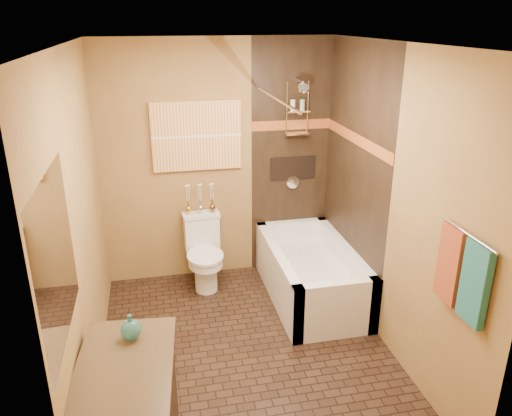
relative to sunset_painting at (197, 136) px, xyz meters
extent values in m
plane|color=black|center=(0.21, -1.48, -1.55)|extent=(3.00, 3.00, 0.00)
cube|color=#A2813E|center=(-0.99, -1.48, -0.30)|extent=(0.02, 3.00, 2.50)
cube|color=#A2813E|center=(1.41, -1.48, -0.30)|extent=(0.02, 3.00, 2.50)
cube|color=#A2813E|center=(0.21, 0.02, -0.30)|extent=(2.40, 0.02, 2.50)
cube|color=#A2813E|center=(0.21, -2.98, -0.30)|extent=(2.40, 0.02, 2.50)
plane|color=silver|center=(0.21, -1.48, 0.95)|extent=(3.00, 3.00, 0.00)
cube|color=black|center=(0.99, 0.01, -0.30)|extent=(0.85, 0.01, 2.50)
cube|color=black|center=(1.40, -0.73, -0.30)|extent=(0.01, 1.50, 2.50)
cube|color=maroon|center=(0.99, 0.00, 0.07)|extent=(0.85, 0.01, 0.10)
cube|color=maroon|center=(1.39, -0.73, 0.07)|extent=(0.01, 1.50, 0.10)
cube|color=black|center=(1.01, 0.01, -0.40)|extent=(0.50, 0.01, 0.25)
cylinder|color=silver|center=(1.01, -0.12, 0.53)|extent=(0.02, 0.26, 0.02)
cylinder|color=silver|center=(1.01, -0.28, 0.48)|extent=(0.11, 0.11, 0.09)
cylinder|color=silver|center=(1.01, -0.01, -0.55)|extent=(0.14, 0.02, 0.14)
cylinder|color=silver|center=(0.61, -0.73, 0.47)|extent=(0.03, 1.55, 0.03)
cylinder|color=silver|center=(1.36, -2.53, -0.10)|extent=(0.02, 0.55, 0.02)
cube|color=#1E655C|center=(1.37, -2.66, -0.37)|extent=(0.05, 0.22, 0.52)
cube|color=maroon|center=(1.37, -2.40, -0.37)|extent=(0.05, 0.22, 0.52)
cube|color=orange|center=(0.00, 0.00, 0.00)|extent=(0.90, 0.04, 0.70)
cube|color=white|center=(-0.97, -2.48, -0.05)|extent=(0.01, 1.00, 0.90)
cube|color=white|center=(1.01, -1.43, -1.27)|extent=(0.80, 0.10, 0.55)
cube|color=white|center=(1.01, -0.03, -1.27)|extent=(0.80, 0.10, 0.55)
cube|color=white|center=(0.66, -0.73, -1.27)|extent=(0.10, 1.50, 0.55)
cube|color=white|center=(1.36, -0.73, -1.27)|extent=(0.10, 1.50, 0.55)
cube|color=white|center=(1.01, -0.73, -1.38)|extent=(0.64, 1.34, 0.35)
cube|color=white|center=(0.00, -0.09, -1.02)|extent=(0.37, 0.19, 0.36)
cube|color=white|center=(0.00, -0.09, -0.82)|extent=(0.39, 0.21, 0.04)
cylinder|color=white|center=(0.00, -0.37, -1.37)|extent=(0.23, 0.23, 0.36)
cylinder|color=white|center=(0.00, -0.37, -1.21)|extent=(0.35, 0.35, 0.10)
cylinder|color=white|center=(0.00, -0.37, -1.15)|extent=(0.37, 0.37, 0.03)
cube|color=black|center=(-0.70, -2.48, -0.77)|extent=(0.64, 0.96, 0.04)
camera|label=1|loc=(-0.45, -4.93, 1.12)|focal=35.00mm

